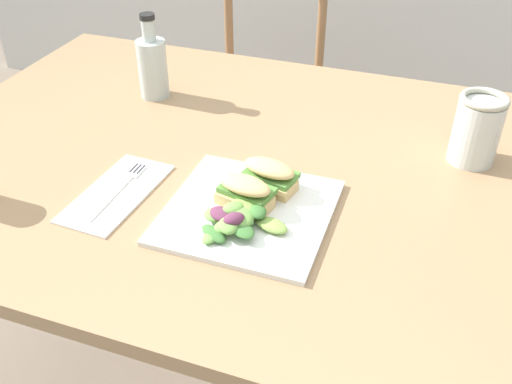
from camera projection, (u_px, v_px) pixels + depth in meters
The scene contains 10 objects.
dining_table at pixel (243, 202), 1.21m from camera, with size 1.37×0.98×0.74m.
chair_wooden_far at pixel (269, 86), 2.08m from camera, with size 0.47×0.47×0.87m.
plate_lunch at pixel (248, 212), 0.99m from camera, with size 0.28×0.28×0.01m, color white.
sandwich_half_front at pixel (246, 191), 0.99m from camera, with size 0.11×0.08×0.06m.
sandwich_half_back at pixel (270, 175), 1.03m from camera, with size 0.11×0.08×0.06m.
salad_mixed_greens at pixel (237, 219), 0.94m from camera, with size 0.16×0.13×0.04m.
napkin_folded at pixel (117, 193), 1.05m from camera, with size 0.11×0.23×0.00m, color silver.
fork_on_napkin at pixel (121, 186), 1.06m from camera, with size 0.03×0.19×0.00m.
bottle_cold_brew at pixel (153, 70), 1.33m from camera, with size 0.07×0.07×0.20m.
mason_jar_iced_tea at pixel (476, 132), 1.10m from camera, with size 0.09×0.09×0.14m.
Camera 1 is at (0.37, -0.75, 1.35)m, focal length 40.34 mm.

